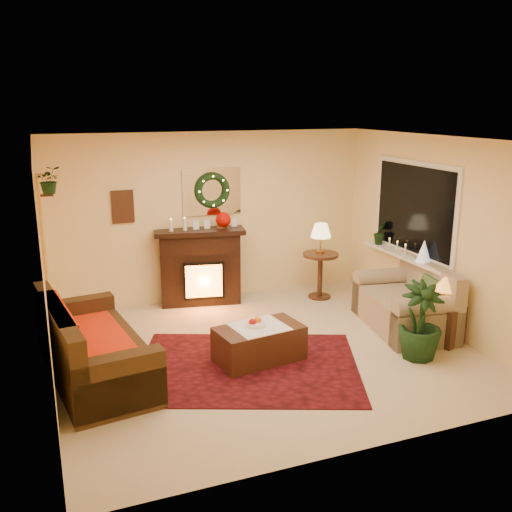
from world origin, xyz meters
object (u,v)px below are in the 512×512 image
object	(u,v)px
fireplace	(200,269)
sofa	(95,341)
side_table_round	(320,278)
end_table_square	(445,323)
coffee_table	(259,344)
loveseat	(405,299)

from	to	relation	value
fireplace	sofa	bearing A→B (deg)	-121.57
side_table_round	fireplace	bearing A→B (deg)	166.74
end_table_square	coffee_table	bearing A→B (deg)	171.67
loveseat	fireplace	bearing A→B (deg)	148.82
sofa	side_table_round	distance (m)	3.93
fireplace	side_table_round	xyz separation A→B (m)	(1.84, -0.43, -0.23)
fireplace	side_table_round	bearing A→B (deg)	-2.96
fireplace	coffee_table	bearing A→B (deg)	-77.24
end_table_square	fireplace	bearing A→B (deg)	134.21
fireplace	side_table_round	size ratio (longest dim) A/B	1.65
side_table_round	coffee_table	distance (m)	2.52
side_table_round	sofa	bearing A→B (deg)	-156.87
sofa	fireplace	bearing A→B (deg)	40.33
side_table_round	end_table_square	bearing A→B (deg)	-72.34
fireplace	side_table_round	world-z (taller)	fireplace
coffee_table	loveseat	bearing A→B (deg)	-1.79
sofa	side_table_round	xyz separation A→B (m)	(3.61, 1.54, -0.10)
sofa	end_table_square	xyz separation A→B (m)	(4.30, -0.62, -0.16)
side_table_round	coffee_table	bearing A→B (deg)	-133.90
sofa	loveseat	size ratio (longest dim) A/B	1.34
fireplace	loveseat	distance (m)	3.06
side_table_round	coffee_table	xyz separation A→B (m)	(-1.74, -1.81, -0.11)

